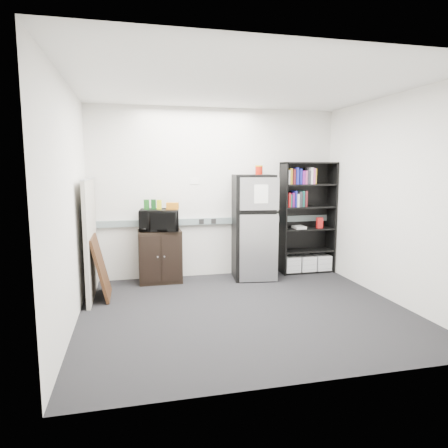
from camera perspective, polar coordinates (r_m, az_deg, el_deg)
name	(u,v)px	position (r m, az deg, el deg)	size (l,w,h in m)	color
floor	(245,310)	(5.09, 3.04, -12.20)	(4.00, 4.00, 0.00)	black
wall_back	(216,193)	(6.49, -1.18, 4.42)	(4.00, 0.02, 2.70)	silver
wall_right	(393,199)	(5.68, 22.94, 3.28)	(0.02, 3.50, 2.70)	silver
wall_left	(69,206)	(4.65, -21.26, 2.44)	(0.02, 3.50, 2.70)	silver
ceiling	(247,85)	(4.87, 3.29, 19.17)	(4.00, 3.50, 0.02)	white
electrical_raceway	(216,221)	(6.50, -1.11, 0.44)	(3.92, 0.05, 0.10)	slate
wall_note	(194,181)	(6.41, -4.25, 6.15)	(0.14, 0.00, 0.10)	white
bookshelf	(307,219)	(6.84, 11.80, 0.76)	(0.90, 0.34, 1.85)	black
cubicle_partition	(91,237)	(5.77, -18.52, -1.83)	(0.06, 1.30, 1.62)	#A69F93
cabinet	(160,256)	(6.25, -9.12, -4.58)	(0.65, 0.44, 0.81)	black
microwave	(159,220)	(6.13, -9.22, 0.57)	(0.59, 0.40, 0.32)	black
snack_box_a	(147,204)	(6.13, -11.01, 2.75)	(0.07, 0.05, 0.15)	#175218
snack_box_b	(154,204)	(6.14, -10.03, 2.78)	(0.07, 0.05, 0.15)	#0C3912
snack_box_c	(159,205)	(6.14, -9.24, 2.76)	(0.07, 0.05, 0.14)	#CEC613
snack_bag	(173,206)	(6.11, -7.37, 2.58)	(0.18, 0.10, 0.10)	#BC6912
refrigerator	(253,227)	(6.36, 4.18, -0.42)	(0.69, 0.72, 1.65)	black
coffee_can	(259,169)	(6.45, 5.01, 7.80)	(0.12, 0.12, 0.17)	#A51407
framed_poster	(101,267)	(5.69, -17.16, -5.82)	(0.23, 0.67, 0.85)	black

